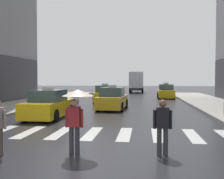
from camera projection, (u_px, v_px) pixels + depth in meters
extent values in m
plane|color=#26262B|center=(74.00, 153.00, 8.33)|extent=(160.00, 160.00, 0.00)
cube|color=silver|center=(29.00, 132.00, 11.61)|extent=(0.50, 2.80, 0.01)
cube|color=silver|center=(60.00, 133.00, 11.46)|extent=(0.50, 2.80, 0.01)
cube|color=silver|center=(92.00, 133.00, 11.30)|extent=(0.50, 2.80, 0.01)
cube|color=silver|center=(125.00, 134.00, 11.15)|extent=(0.50, 2.80, 0.01)
cube|color=silver|center=(158.00, 135.00, 11.00)|extent=(0.50, 2.80, 0.01)
cube|color=silver|center=(193.00, 136.00, 10.84)|extent=(0.50, 2.80, 0.01)
cube|color=yellow|center=(49.00, 108.00, 15.80)|extent=(1.91, 4.54, 0.84)
cube|color=#384C5B|center=(48.00, 95.00, 15.67)|extent=(1.65, 2.14, 0.64)
cube|color=silver|center=(48.00, 88.00, 15.65)|extent=(0.61, 0.25, 0.18)
cylinder|color=black|center=(44.00, 109.00, 17.26)|extent=(0.24, 0.67, 0.66)
cylinder|color=black|center=(70.00, 110.00, 17.02)|extent=(0.24, 0.67, 0.66)
cylinder|color=black|center=(24.00, 115.00, 14.59)|extent=(0.24, 0.67, 0.66)
cylinder|color=black|center=(55.00, 116.00, 14.35)|extent=(0.24, 0.67, 0.66)
cube|color=#F2EAB2|center=(53.00, 104.00, 18.13)|extent=(0.20, 0.04, 0.14)
cube|color=#F2EAB2|center=(71.00, 104.00, 17.95)|extent=(0.20, 0.04, 0.14)
cube|color=gold|center=(113.00, 102.00, 20.41)|extent=(2.04, 4.59, 0.84)
cube|color=#384C5B|center=(112.00, 92.00, 20.28)|extent=(1.71, 2.18, 0.64)
cube|color=silver|center=(112.00, 86.00, 20.27)|extent=(0.61, 0.27, 0.18)
cylinder|color=black|center=(105.00, 103.00, 21.89)|extent=(0.26, 0.67, 0.66)
cylinder|color=black|center=(126.00, 103.00, 21.60)|extent=(0.26, 0.67, 0.66)
cylinder|color=black|center=(97.00, 106.00, 19.23)|extent=(0.26, 0.67, 0.66)
cylinder|color=black|center=(122.00, 107.00, 18.94)|extent=(0.26, 0.67, 0.66)
cube|color=#F2EAB2|center=(110.00, 99.00, 22.75)|extent=(0.20, 0.05, 0.14)
cube|color=#F2EAB2|center=(125.00, 99.00, 22.54)|extent=(0.20, 0.05, 0.14)
cube|color=yellow|center=(105.00, 96.00, 26.63)|extent=(1.91, 4.54, 0.84)
cube|color=#384C5B|center=(105.00, 89.00, 26.50)|extent=(1.65, 2.14, 0.64)
cube|color=silver|center=(105.00, 84.00, 26.48)|extent=(0.61, 0.26, 0.18)
cylinder|color=black|center=(98.00, 98.00, 28.05)|extent=(0.24, 0.67, 0.66)
cylinder|color=black|center=(115.00, 98.00, 27.90)|extent=(0.24, 0.67, 0.66)
cylinder|color=black|center=(94.00, 100.00, 25.37)|extent=(0.24, 0.67, 0.66)
cylinder|color=black|center=(113.00, 100.00, 25.21)|extent=(0.24, 0.67, 0.66)
cube|color=#F2EAB2|center=(102.00, 94.00, 28.94)|extent=(0.20, 0.05, 0.14)
cube|color=#F2EAB2|center=(114.00, 95.00, 28.83)|extent=(0.20, 0.05, 0.14)
cube|color=yellow|center=(166.00, 93.00, 31.90)|extent=(1.89, 4.54, 0.84)
cube|color=#384C5B|center=(166.00, 87.00, 31.78)|extent=(1.64, 2.13, 0.64)
cube|color=silver|center=(166.00, 84.00, 31.76)|extent=(0.60, 0.25, 0.18)
cylinder|color=black|center=(158.00, 95.00, 33.36)|extent=(0.23, 0.66, 0.66)
cylinder|color=black|center=(172.00, 95.00, 33.13)|extent=(0.23, 0.66, 0.66)
cylinder|color=black|center=(159.00, 96.00, 30.69)|extent=(0.23, 0.66, 0.66)
cylinder|color=black|center=(174.00, 96.00, 30.46)|extent=(0.23, 0.66, 0.66)
cube|color=#F2EAB2|center=(160.00, 92.00, 34.24)|extent=(0.20, 0.04, 0.14)
cube|color=#F2EAB2|center=(170.00, 92.00, 34.07)|extent=(0.20, 0.04, 0.14)
cube|color=#2D2D2D|center=(136.00, 89.00, 45.31)|extent=(1.82, 6.60, 0.40)
cube|color=silver|center=(137.00, 81.00, 48.54)|extent=(2.10, 1.81, 2.10)
cube|color=#384C5B|center=(137.00, 79.00, 49.44)|extent=(1.89, 0.04, 0.95)
cube|color=silver|center=(136.00, 80.00, 44.36)|extent=(2.21, 4.81, 2.50)
cylinder|color=black|center=(131.00, 89.00, 48.51)|extent=(0.28, 0.90, 0.90)
cylinder|color=black|center=(143.00, 89.00, 48.29)|extent=(0.28, 0.90, 0.90)
cylinder|color=black|center=(130.00, 90.00, 44.00)|extent=(0.28, 0.90, 0.90)
cylinder|color=black|center=(143.00, 90.00, 43.78)|extent=(0.28, 0.90, 0.90)
cylinder|color=#333338|center=(71.00, 140.00, 8.23)|extent=(0.14, 0.14, 0.82)
cylinder|color=#333338|center=(77.00, 140.00, 8.21)|extent=(0.14, 0.14, 0.82)
cube|color=maroon|center=(74.00, 117.00, 8.20)|extent=(0.36, 0.24, 0.60)
sphere|color=tan|center=(74.00, 103.00, 8.18)|extent=(0.22, 0.22, 0.22)
cylinder|color=maroon|center=(67.00, 118.00, 8.23)|extent=(0.09, 0.09, 0.55)
cylinder|color=maroon|center=(82.00, 118.00, 8.17)|extent=(0.09, 0.09, 0.55)
cylinder|color=#4C4C4C|center=(78.00, 107.00, 8.17)|extent=(0.02, 0.02, 1.00)
cone|color=gray|center=(78.00, 93.00, 8.16)|extent=(0.96, 0.96, 0.20)
cylinder|color=#473D33|center=(1.00, 142.00, 7.99)|extent=(0.14, 0.14, 0.82)
cylinder|color=gray|center=(5.00, 120.00, 7.95)|extent=(0.09, 0.09, 0.55)
cylinder|color=#333338|center=(159.00, 142.00, 8.01)|extent=(0.14, 0.14, 0.82)
cylinder|color=#333338|center=(166.00, 142.00, 7.99)|extent=(0.14, 0.14, 0.82)
cube|color=black|center=(163.00, 118.00, 7.97)|extent=(0.36, 0.24, 0.60)
sphere|color=brown|center=(163.00, 103.00, 7.96)|extent=(0.22, 0.22, 0.22)
cylinder|color=black|center=(155.00, 119.00, 8.00)|extent=(0.09, 0.09, 0.55)
cylinder|color=black|center=(171.00, 120.00, 7.95)|extent=(0.09, 0.09, 0.55)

